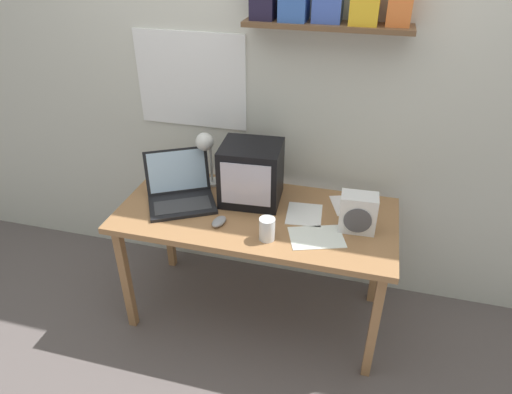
% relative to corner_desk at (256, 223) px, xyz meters
% --- Properties ---
extents(ground_plane, '(12.00, 12.00, 0.00)m').
position_rel_corner_desk_xyz_m(ground_plane, '(0.00, 0.00, -0.67)').
color(ground_plane, '#625957').
extents(back_wall, '(5.60, 0.24, 2.60)m').
position_rel_corner_desk_xyz_m(back_wall, '(0.00, 0.46, 0.64)').
color(back_wall, beige).
rests_on(back_wall, ground_plane).
extents(corner_desk, '(1.50, 0.70, 0.74)m').
position_rel_corner_desk_xyz_m(corner_desk, '(0.00, 0.00, 0.00)').
color(corner_desk, '#A17045').
rests_on(corner_desk, ground_plane).
extents(crt_monitor, '(0.34, 0.32, 0.33)m').
position_rel_corner_desk_xyz_m(crt_monitor, '(-0.06, 0.13, 0.23)').
color(crt_monitor, black).
rests_on(crt_monitor, corner_desk).
extents(laptop, '(0.48, 0.47, 0.26)m').
position_rel_corner_desk_xyz_m(laptop, '(-0.45, 0.02, 0.13)').
color(laptop, black).
rests_on(laptop, corner_desk).
extents(desk_lamp, '(0.11, 0.16, 0.35)m').
position_rel_corner_desk_xyz_m(desk_lamp, '(-0.35, 0.19, 0.32)').
color(desk_lamp, silver).
rests_on(desk_lamp, corner_desk).
extents(juice_glass, '(0.08, 0.08, 0.12)m').
position_rel_corner_desk_xyz_m(juice_glass, '(0.11, -0.21, 0.12)').
color(juice_glass, white).
rests_on(juice_glass, corner_desk).
extents(space_heater, '(0.19, 0.13, 0.20)m').
position_rel_corner_desk_xyz_m(space_heater, '(0.53, -0.02, 0.17)').
color(space_heater, white).
rests_on(space_heater, corner_desk).
extents(computer_mouse, '(0.08, 0.11, 0.03)m').
position_rel_corner_desk_xyz_m(computer_mouse, '(-0.16, -0.15, 0.08)').
color(computer_mouse, gray).
rests_on(computer_mouse, corner_desk).
extents(loose_paper_near_monitor, '(0.20, 0.23, 0.00)m').
position_rel_corner_desk_xyz_m(loose_paper_near_monitor, '(0.26, 0.05, 0.07)').
color(loose_paper_near_monitor, white).
rests_on(loose_paper_near_monitor, corner_desk).
extents(loose_paper_near_laptop, '(0.32, 0.27, 0.00)m').
position_rel_corner_desk_xyz_m(loose_paper_near_laptop, '(0.35, -0.14, 0.07)').
color(loose_paper_near_laptop, white).
rests_on(loose_paper_near_laptop, corner_desk).
extents(open_notebook, '(0.25, 0.26, 0.00)m').
position_rel_corner_desk_xyz_m(open_notebook, '(0.49, 0.21, 0.07)').
color(open_notebook, white).
rests_on(open_notebook, corner_desk).
extents(printed_handout, '(0.22, 0.22, 0.00)m').
position_rel_corner_desk_xyz_m(printed_handout, '(-0.58, 0.24, 0.07)').
color(printed_handout, white).
rests_on(printed_handout, corner_desk).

